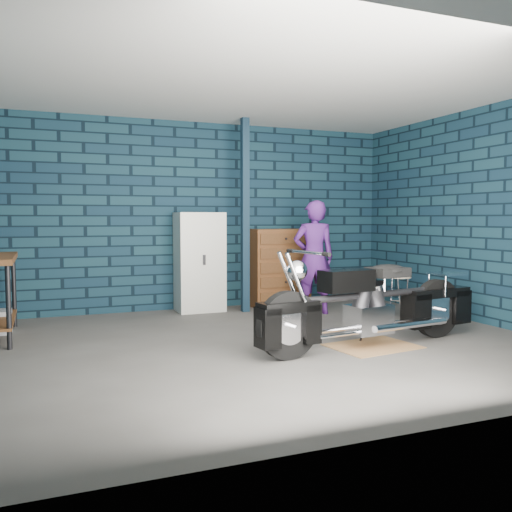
{
  "coord_description": "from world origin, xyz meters",
  "views": [
    {
      "loc": [
        -2.11,
        -5.15,
        1.32
      ],
      "look_at": [
        0.06,
        0.3,
        0.91
      ],
      "focal_mm": 38.0,
      "sensor_mm": 36.0,
      "label": 1
    }
  ],
  "objects_px": {
    "person": "(314,257)",
    "shop_stool": "(399,296)",
    "tool_chest": "(279,268)",
    "locker": "(200,262)",
    "motorcycle": "(373,298)"
  },
  "relations": [
    {
      "from": "tool_chest",
      "to": "locker",
      "type": "bearing_deg",
      "value": 180.0
    },
    {
      "from": "locker",
      "to": "person",
      "type": "bearing_deg",
      "value": -29.02
    },
    {
      "from": "shop_stool",
      "to": "locker",
      "type": "bearing_deg",
      "value": 149.69
    },
    {
      "from": "locker",
      "to": "shop_stool",
      "type": "relative_size",
      "value": 2.51
    },
    {
      "from": "person",
      "to": "shop_stool",
      "type": "xyz_separation_m",
      "value": [
        0.97,
        -0.61,
        -0.5
      ]
    },
    {
      "from": "person",
      "to": "tool_chest",
      "type": "xyz_separation_m",
      "value": [
        -0.18,
        0.78,
        -0.2
      ]
    },
    {
      "from": "tool_chest",
      "to": "person",
      "type": "bearing_deg",
      "value": -77.31
    },
    {
      "from": "motorcycle",
      "to": "person",
      "type": "distance_m",
      "value": 2.0
    },
    {
      "from": "person",
      "to": "locker",
      "type": "relative_size",
      "value": 1.12
    },
    {
      "from": "motorcycle",
      "to": "shop_stool",
      "type": "distance_m",
      "value": 1.89
    },
    {
      "from": "locker",
      "to": "tool_chest",
      "type": "distance_m",
      "value": 1.24
    },
    {
      "from": "tool_chest",
      "to": "shop_stool",
      "type": "height_order",
      "value": "tool_chest"
    },
    {
      "from": "tool_chest",
      "to": "shop_stool",
      "type": "relative_size",
      "value": 2.07
    },
    {
      "from": "locker",
      "to": "tool_chest",
      "type": "relative_size",
      "value": 1.21
    },
    {
      "from": "motorcycle",
      "to": "locker",
      "type": "bearing_deg",
      "value": 103.7
    }
  ]
}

